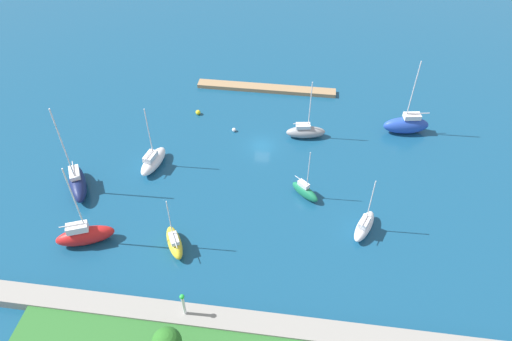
# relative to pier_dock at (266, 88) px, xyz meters

# --- Properties ---
(water) EXTENTS (160.00, 160.00, 0.00)m
(water) POSITION_rel_pier_dock_xyz_m (-1.29, 16.71, -0.37)
(water) COLOR navy
(water) RESTS_ON ground
(pier_dock) EXTENTS (26.55, 2.27, 0.74)m
(pier_dock) POSITION_rel_pier_dock_xyz_m (0.00, 0.00, 0.00)
(pier_dock) COLOR #997A56
(pier_dock) RESTS_ON ground
(breakwater) EXTENTS (73.86, 2.74, 1.45)m
(breakwater) POSITION_rel_pier_dock_xyz_m (-1.29, 49.07, 0.36)
(breakwater) COLOR gray
(breakwater) RESTS_ON ground
(harbor_beacon) EXTENTS (0.56, 0.56, 3.73)m
(harbor_beacon) POSITION_rel_pier_dock_xyz_m (3.57, 49.07, 3.23)
(harbor_beacon) COLOR silver
(harbor_beacon) RESTS_ON breakwater
(sailboat_white_center_basin) EXTENTS (3.62, 7.04, 10.82)m
(sailboat_white_center_basin) POSITION_rel_pier_dock_xyz_m (15.01, 24.03, 0.83)
(sailboat_white_center_basin) COLOR white
(sailboat_white_center_basin) RESTS_ON water
(sailboat_red_outer_mooring) EXTENTS (7.84, 4.91, 13.37)m
(sailboat_red_outer_mooring) POSITION_rel_pier_dock_xyz_m (19.52, 39.77, 1.13)
(sailboat_red_outer_mooring) COLOR red
(sailboat_red_outer_mooring) RESTS_ON water
(sailboat_green_far_south) EXTENTS (4.64, 4.21, 8.72)m
(sailboat_green_far_south) POSITION_rel_pier_dock_xyz_m (-8.90, 27.38, 0.68)
(sailboat_green_far_south) COLOR #19724C
(sailboat_green_far_south) RESTS_ON water
(sailboat_blue_near_pier) EXTENTS (7.97, 3.71, 13.71)m
(sailboat_blue_near_pier) POSITION_rel_pier_dock_xyz_m (-25.10, 9.87, 1.26)
(sailboat_blue_near_pier) COLOR #2347B2
(sailboat_blue_near_pier) RESTS_ON water
(sailboat_navy_east_end) EXTENTS (5.88, 8.12, 15.05)m
(sailboat_navy_east_end) POSITION_rel_pier_dock_xyz_m (24.58, 30.48, 1.07)
(sailboat_navy_east_end) COLOR #141E4C
(sailboat_navy_east_end) RESTS_ON water
(sailboat_yellow_inner_mooring) EXTENTS (4.15, 5.71, 8.71)m
(sailboat_yellow_inner_mooring) POSITION_rel_pier_dock_xyz_m (7.55, 39.15, 0.80)
(sailboat_yellow_inner_mooring) COLOR yellow
(sailboat_yellow_inner_mooring) RESTS_ON water
(sailboat_gray_off_beacon) EXTENTS (6.83, 3.11, 10.79)m
(sailboat_gray_off_beacon) POSITION_rel_pier_dock_xyz_m (-8.24, 13.41, 0.77)
(sailboat_gray_off_beacon) COLOR gray
(sailboat_gray_off_beacon) RESTS_ON water
(sailboat_white_along_channel) EXTENTS (3.93, 6.16, 9.30)m
(sailboat_white_along_channel) POSITION_rel_pier_dock_xyz_m (-17.26, 32.94, 0.74)
(sailboat_white_along_channel) COLOR white
(sailboat_white_along_channel) RESTS_ON water
(mooring_buoy_yellow) EXTENTS (0.87, 0.87, 0.87)m
(mooring_buoy_yellow) POSITION_rel_pier_dock_xyz_m (11.21, 9.51, 0.07)
(mooring_buoy_yellow) COLOR yellow
(mooring_buoy_yellow) RESTS_ON water
(mooring_buoy_white) EXTENTS (0.68, 0.68, 0.68)m
(mooring_buoy_white) POSITION_rel_pier_dock_xyz_m (3.99, 13.53, -0.03)
(mooring_buoy_white) COLOR white
(mooring_buoy_white) RESTS_ON water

